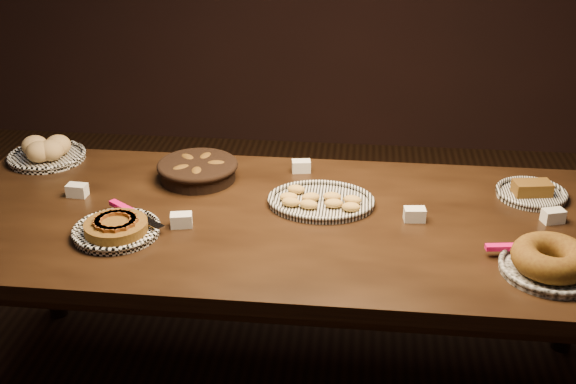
# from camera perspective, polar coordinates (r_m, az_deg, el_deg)

# --- Properties ---
(buffet_table) EXTENTS (2.40, 1.00, 0.75)m
(buffet_table) POSITION_cam_1_polar(r_m,az_deg,el_deg) (2.46, 0.36, -3.53)
(buffet_table) COLOR black
(buffet_table) RESTS_ON ground
(apple_tart_plate) EXTENTS (0.30, 0.32, 0.06)m
(apple_tart_plate) POSITION_cam_1_polar(r_m,az_deg,el_deg) (2.38, -13.40, -2.81)
(apple_tart_plate) COLOR white
(apple_tart_plate) RESTS_ON buffet_table
(madeleine_platter) EXTENTS (0.37, 0.30, 0.04)m
(madeleine_platter) POSITION_cam_1_polar(r_m,az_deg,el_deg) (2.50, 2.58, -0.70)
(madeleine_platter) COLOR black
(madeleine_platter) RESTS_ON buffet_table
(bundt_cake_plate) EXTENTS (0.32, 0.30, 0.09)m
(bundt_cake_plate) POSITION_cam_1_polar(r_m,az_deg,el_deg) (2.25, 20.03, -5.17)
(bundt_cake_plate) COLOR black
(bundt_cake_plate) RESTS_ON buffet_table
(croissant_basket) EXTENTS (0.33, 0.33, 0.08)m
(croissant_basket) POSITION_cam_1_polar(r_m,az_deg,el_deg) (2.70, -7.15, 1.83)
(croissant_basket) COLOR black
(croissant_basket) RESTS_ON buffet_table
(bread_roll_plate) EXTENTS (0.30, 0.30, 0.09)m
(bread_roll_plate) POSITION_cam_1_polar(r_m,az_deg,el_deg) (3.00, -18.57, 3.05)
(bread_roll_plate) COLOR white
(bread_roll_plate) RESTS_ON buffet_table
(loaf_plate) EXTENTS (0.25, 0.25, 0.06)m
(loaf_plate) POSITION_cam_1_polar(r_m,az_deg,el_deg) (2.70, 18.68, -0.01)
(loaf_plate) COLOR black
(loaf_plate) RESTS_ON buffet_table
(tent_cards) EXTENTS (1.72, 0.53, 0.04)m
(tent_cards) POSITION_cam_1_polar(r_m,az_deg,el_deg) (2.49, 1.16, -0.65)
(tent_cards) COLOR white
(tent_cards) RESTS_ON buffet_table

